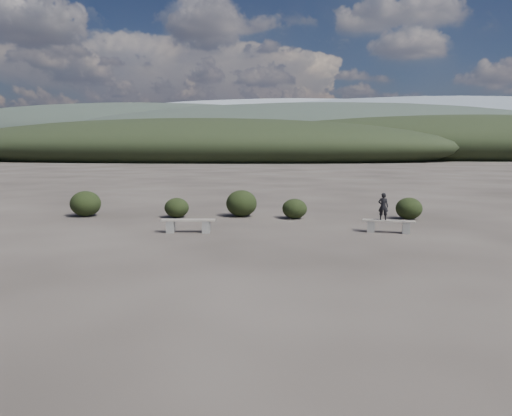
# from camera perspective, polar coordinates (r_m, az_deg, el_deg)

# --- Properties ---
(ground) EXTENTS (1200.00, 1200.00, 0.00)m
(ground) POSITION_cam_1_polar(r_m,az_deg,el_deg) (12.84, -3.11, -6.79)
(ground) COLOR #2E2824
(ground) RESTS_ON ground
(bench_left) EXTENTS (1.95, 0.61, 0.48)m
(bench_left) POSITION_cam_1_polar(r_m,az_deg,el_deg) (17.98, -7.75, -1.89)
(bench_left) COLOR slate
(bench_left) RESTS_ON ground
(bench_right) EXTENTS (1.86, 0.61, 0.46)m
(bench_right) POSITION_cam_1_polar(r_m,az_deg,el_deg) (18.39, 14.89, -1.90)
(bench_right) COLOR slate
(bench_right) RESTS_ON ground
(seated_person) EXTENTS (0.40, 0.31, 0.97)m
(seated_person) POSITION_cam_1_polar(r_m,az_deg,el_deg) (18.30, 14.34, 0.18)
(seated_person) COLOR black
(seated_person) RESTS_ON bench_right
(shrub_a) EXTENTS (1.05, 1.05, 0.86)m
(shrub_a) POSITION_cam_1_polar(r_m,az_deg,el_deg) (21.79, -9.05, 0.03)
(shrub_a) COLOR black
(shrub_a) RESTS_ON ground
(shrub_b) EXTENTS (1.35, 1.35, 1.16)m
(shrub_b) POSITION_cam_1_polar(r_m,az_deg,el_deg) (21.85, -1.67, 0.54)
(shrub_b) COLOR black
(shrub_b) RESTS_ON ground
(shrub_c) EXTENTS (1.06, 1.06, 0.85)m
(shrub_c) POSITION_cam_1_polar(r_m,az_deg,el_deg) (21.28, 4.43, -0.08)
(shrub_c) COLOR black
(shrub_c) RESTS_ON ground
(shrub_e) EXTENTS (1.10, 1.10, 0.92)m
(shrub_e) POSITION_cam_1_polar(r_m,az_deg,el_deg) (21.98, 17.08, -0.05)
(shrub_e) COLOR black
(shrub_e) RESTS_ON ground
(shrub_f) EXTENTS (1.32, 1.32, 1.12)m
(shrub_f) POSITION_cam_1_polar(r_m,az_deg,el_deg) (23.15, -18.90, 0.48)
(shrub_f) COLOR black
(shrub_f) RESTS_ON ground
(mountain_ridges) EXTENTS (500.00, 400.00, 56.00)m
(mountain_ridges) POSITION_cam_1_polar(r_m,az_deg,el_deg) (351.55, 5.45, 8.36)
(mountain_ridges) COLOR black
(mountain_ridges) RESTS_ON ground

